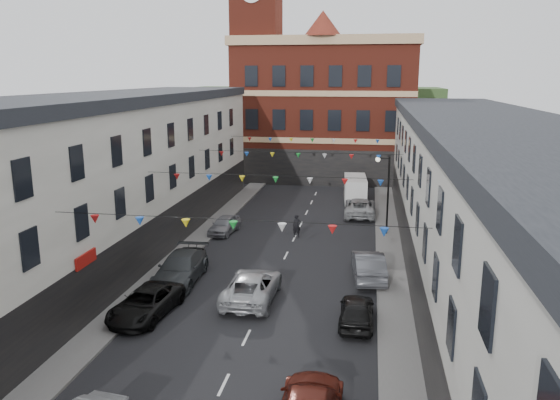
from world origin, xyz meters
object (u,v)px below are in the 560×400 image
Objects in this scene: street_lamp at (385,185)px; car_right_d at (357,311)px; moving_car at (252,286)px; car_left_e at (224,225)px; car_right_e at (368,265)px; car_left_c at (146,303)px; white_van at (355,189)px; car_right_f at (360,207)px; car_left_d at (181,268)px; pedestrian at (297,226)px.

street_lamp is 16.12m from car_right_d.
moving_car is (-5.65, 2.07, 0.08)m from car_right_d.
car_right_e reaches higher than car_left_e.
car_right_e is (11.00, 7.19, 0.12)m from car_left_c.
car_right_e reaches higher than moving_car.
white_van is (9.58, 27.93, 0.47)m from car_left_c.
car_right_d is at bearing -47.26° from car_left_e.
street_lamp is 1.07× the size of car_right_f.
street_lamp is 20.71m from car_left_c.
street_lamp reaches higher than moving_car.
white_van reaches higher than car_left_d.
car_right_e is 0.88× the size of moving_car.
car_right_f is (-0.83, 14.95, -0.04)m from car_right_e.
car_right_d reaches higher than car_left_e.
pedestrian is (0.81, 12.03, 0.08)m from moving_car.
car_left_e is (-12.05, -1.44, -3.24)m from street_lamp.
car_right_e reaches higher than car_left_c.
car_left_d is 10.23m from car_left_e.
car_right_d is at bearing -95.68° from street_lamp.
white_van is 13.60m from pedestrian.
street_lamp is at bearing -95.58° from car_right_d.
moving_car is 3.27× the size of pedestrian.
car_right_d is 27.13m from white_van.
car_left_c is 1.22× the size of car_right_d.
car_right_e reaches higher than car_right_d.
car_right_f is at bearing -87.95° from white_van.
moving_car is (-5.34, -19.25, 0.00)m from car_right_f.
car_right_f is at bearing 40.08° from pedestrian.
moving_car reaches higher than car_left_c.
car_left_e is at bearing 88.75° from car_left_d.
car_left_c is 4.86m from car_left_d.
car_left_c is 13.14m from car_right_e.
car_left_c is 2.93× the size of pedestrian.
pedestrian reaches higher than moving_car.
car_left_d is 5.13m from moving_car.
car_left_c is 1.01× the size of car_right_e.
car_right_f is at bearing 108.54° from street_lamp.
white_van is (-0.59, 5.79, 0.39)m from car_right_f.
street_lamp is 12.56m from car_left_e.
street_lamp is 1.46× the size of car_right_d.
car_left_d is 1.01× the size of moving_car.
car_right_d is 6.02m from moving_car.
street_lamp is 1.53× the size of car_left_e.
car_right_e is 20.79m from white_van.
car_right_d is 14.91m from pedestrian.
street_lamp is at bearing 107.81° from car_right_f.
street_lamp reaches higher than car_right_d.
car_left_d is at bearing -135.67° from street_lamp.
car_right_e reaches higher than car_right_f.
pedestrian is at bearing 59.32° from car_left_d.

